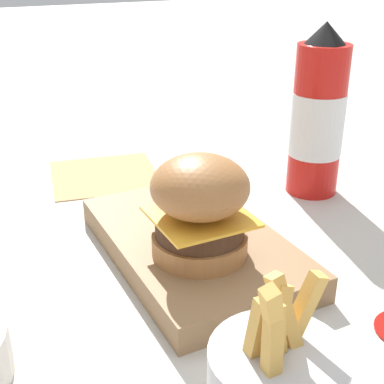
# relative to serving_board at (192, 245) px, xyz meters

# --- Properties ---
(ground_plane) EXTENTS (6.00, 6.00, 0.00)m
(ground_plane) POSITION_rel_serving_board_xyz_m (0.03, 0.00, -0.01)
(ground_plane) COLOR #B7B2A8
(serving_board) EXTENTS (0.28, 0.17, 0.03)m
(serving_board) POSITION_rel_serving_board_xyz_m (0.00, 0.00, 0.00)
(serving_board) COLOR olive
(serving_board) RESTS_ON ground_plane
(burger) EXTENTS (0.10, 0.10, 0.10)m
(burger) POSITION_rel_serving_board_xyz_m (0.04, -0.01, 0.07)
(burger) COLOR #9E6638
(burger) RESTS_ON serving_board
(ketchup_bottle) EXTENTS (0.07, 0.07, 0.23)m
(ketchup_bottle) POSITION_rel_serving_board_xyz_m (-0.09, 0.23, 0.09)
(ketchup_bottle) COLOR red
(ketchup_bottle) RESTS_ON ground_plane
(parchment_square) EXTENTS (0.18, 0.18, 0.00)m
(parchment_square) POSITION_rel_serving_board_xyz_m (-0.27, -0.01, -0.01)
(parchment_square) COLOR tan
(parchment_square) RESTS_ON ground_plane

